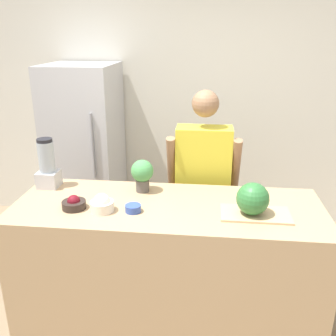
{
  "coord_description": "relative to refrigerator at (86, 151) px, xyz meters",
  "views": [
    {
      "loc": [
        0.25,
        -1.87,
        2.02
      ],
      "look_at": [
        0.0,
        0.42,
        1.18
      ],
      "focal_mm": 40.0,
      "sensor_mm": 36.0,
      "label": 1
    }
  ],
  "objects": [
    {
      "name": "wall_back",
      "position": [
        0.98,
        0.42,
        0.43
      ],
      "size": [
        8.0,
        0.06,
        2.6
      ],
      "color": "silver",
      "rests_on": "ground_plane"
    },
    {
      "name": "counter_island",
      "position": [
        0.98,
        -1.29,
        -0.4
      ],
      "size": [
        2.08,
        0.76,
        0.93
      ],
      "color": "tan",
      "rests_on": "ground_plane"
    },
    {
      "name": "refrigerator",
      "position": [
        0.0,
        0.0,
        0.0
      ],
      "size": [
        0.66,
        0.76,
        1.74
      ],
      "color": "#B7B7BC",
      "rests_on": "ground_plane"
    },
    {
      "name": "person",
      "position": [
        1.21,
        -0.69,
        -0.05
      ],
      "size": [
        0.58,
        0.26,
        1.61
      ],
      "color": "#4C608C",
      "rests_on": "ground_plane"
    },
    {
      "name": "cutting_board",
      "position": [
        1.55,
        -1.38,
        0.07
      ],
      "size": [
        0.44,
        0.24,
        0.01
      ],
      "color": "tan",
      "rests_on": "counter_island"
    },
    {
      "name": "watermelon",
      "position": [
        1.53,
        -1.39,
        0.18
      ],
      "size": [
        0.2,
        0.2,
        0.2
      ],
      "color": "#2D6B33",
      "rests_on": "cutting_board"
    },
    {
      "name": "bowl_cherries",
      "position": [
        0.38,
        -1.41,
        0.1
      ],
      "size": [
        0.16,
        0.16,
        0.09
      ],
      "color": "#2D231E",
      "rests_on": "counter_island"
    },
    {
      "name": "bowl_cream",
      "position": [
        0.58,
        -1.43,
        0.11
      ],
      "size": [
        0.15,
        0.15,
        0.12
      ],
      "color": "beige",
      "rests_on": "counter_island"
    },
    {
      "name": "bowl_small_blue",
      "position": [
        0.78,
        -1.42,
        0.09
      ],
      "size": [
        0.1,
        0.1,
        0.05
      ],
      "color": "#334C9E",
      "rests_on": "counter_island"
    },
    {
      "name": "blender",
      "position": [
        0.07,
        -1.07,
        0.23
      ],
      "size": [
        0.15,
        0.15,
        0.37
      ],
      "color": "#B7B7BC",
      "rests_on": "counter_island"
    },
    {
      "name": "potted_plant",
      "position": [
        0.78,
        -1.08,
        0.2
      ],
      "size": [
        0.16,
        0.16,
        0.24
      ],
      "color": "#514C47",
      "rests_on": "counter_island"
    }
  ]
}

